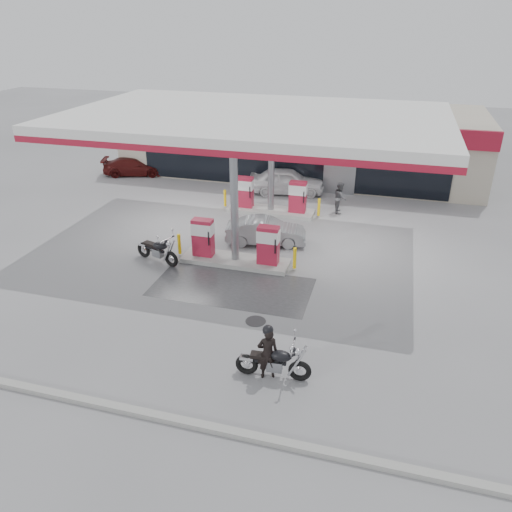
{
  "coord_description": "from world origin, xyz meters",
  "views": [
    {
      "loc": [
        5.84,
        -15.62,
        9.44
      ],
      "look_at": [
        1.32,
        0.48,
        1.2
      ],
      "focal_mm": 35.0,
      "sensor_mm": 36.0,
      "label": 1
    }
  ],
  "objects_px": {
    "pump_island_far": "(271,199)",
    "parked_motorcycle": "(158,251)",
    "main_motorcycle": "(274,363)",
    "parked_car_left": "(134,166)",
    "pump_island_near": "(235,247)",
    "biker_main": "(268,353)",
    "sedan_white": "(287,181)",
    "attendant": "(340,197)",
    "hatchback_silver": "(266,231)"
  },
  "relations": [
    {
      "from": "attendant",
      "to": "hatchback_silver",
      "type": "height_order",
      "value": "attendant"
    },
    {
      "from": "hatchback_silver",
      "to": "parked_car_left",
      "type": "height_order",
      "value": "hatchback_silver"
    },
    {
      "from": "biker_main",
      "to": "parked_car_left",
      "type": "height_order",
      "value": "biker_main"
    },
    {
      "from": "parked_motorcycle",
      "to": "pump_island_near",
      "type": "bearing_deg",
      "value": 32.75
    },
    {
      "from": "main_motorcycle",
      "to": "hatchback_silver",
      "type": "relative_size",
      "value": 0.62
    },
    {
      "from": "main_motorcycle",
      "to": "parked_car_left",
      "type": "height_order",
      "value": "main_motorcycle"
    },
    {
      "from": "main_motorcycle",
      "to": "biker_main",
      "type": "xyz_separation_m",
      "value": [
        -0.2,
        -0.02,
        0.32
      ]
    },
    {
      "from": "parked_car_left",
      "to": "biker_main",
      "type": "bearing_deg",
      "value": -159.71
    },
    {
      "from": "biker_main",
      "to": "parked_motorcycle",
      "type": "bearing_deg",
      "value": -65.65
    },
    {
      "from": "main_motorcycle",
      "to": "parked_car_left",
      "type": "relative_size",
      "value": 0.57
    },
    {
      "from": "pump_island_far",
      "to": "parked_car_left",
      "type": "height_order",
      "value": "pump_island_far"
    },
    {
      "from": "parked_motorcycle",
      "to": "hatchback_silver",
      "type": "distance_m",
      "value": 4.89
    },
    {
      "from": "parked_motorcycle",
      "to": "sedan_white",
      "type": "height_order",
      "value": "sedan_white"
    },
    {
      "from": "biker_main",
      "to": "parked_motorcycle",
      "type": "height_order",
      "value": "biker_main"
    },
    {
      "from": "sedan_white",
      "to": "pump_island_near",
      "type": "bearing_deg",
      "value": 169.25
    },
    {
      "from": "hatchback_silver",
      "to": "pump_island_near",
      "type": "bearing_deg",
      "value": 150.82
    },
    {
      "from": "sedan_white",
      "to": "parked_car_left",
      "type": "bearing_deg",
      "value": 75.07
    },
    {
      "from": "biker_main",
      "to": "pump_island_near",
      "type": "bearing_deg",
      "value": -87.52
    },
    {
      "from": "main_motorcycle",
      "to": "sedan_white",
      "type": "bearing_deg",
      "value": 96.54
    },
    {
      "from": "pump_island_near",
      "to": "biker_main",
      "type": "relative_size",
      "value": 3.14
    },
    {
      "from": "hatchback_silver",
      "to": "main_motorcycle",
      "type": "bearing_deg",
      "value": -174.57
    },
    {
      "from": "main_motorcycle",
      "to": "parked_motorcycle",
      "type": "relative_size",
      "value": 1.01
    },
    {
      "from": "pump_island_far",
      "to": "parked_motorcycle",
      "type": "height_order",
      "value": "pump_island_far"
    },
    {
      "from": "main_motorcycle",
      "to": "hatchback_silver",
      "type": "xyz_separation_m",
      "value": [
        -2.55,
        8.8,
        0.09
      ]
    },
    {
      "from": "pump_island_far",
      "to": "biker_main",
      "type": "height_order",
      "value": "pump_island_far"
    },
    {
      "from": "pump_island_far",
      "to": "main_motorcycle",
      "type": "distance_m",
      "value": 13.03
    },
    {
      "from": "biker_main",
      "to": "parked_car_left",
      "type": "distance_m",
      "value": 21.22
    },
    {
      "from": "parked_motorcycle",
      "to": "parked_car_left",
      "type": "relative_size",
      "value": 0.57
    },
    {
      "from": "parked_motorcycle",
      "to": "parked_car_left",
      "type": "distance_m",
      "value": 12.88
    },
    {
      "from": "pump_island_near",
      "to": "hatchback_silver",
      "type": "distance_m",
      "value": 2.32
    },
    {
      "from": "main_motorcycle",
      "to": "parked_car_left",
      "type": "bearing_deg",
      "value": 123.76
    },
    {
      "from": "biker_main",
      "to": "hatchback_silver",
      "type": "height_order",
      "value": "biker_main"
    },
    {
      "from": "sedan_white",
      "to": "attendant",
      "type": "height_order",
      "value": "attendant"
    },
    {
      "from": "parked_car_left",
      "to": "attendant",
      "type": "bearing_deg",
      "value": -120.69
    },
    {
      "from": "pump_island_near",
      "to": "main_motorcycle",
      "type": "xyz_separation_m",
      "value": [
        3.29,
        -6.6,
        -0.21
      ]
    },
    {
      "from": "attendant",
      "to": "hatchback_silver",
      "type": "xyz_separation_m",
      "value": [
        -2.7,
        -4.8,
        -0.22
      ]
    },
    {
      "from": "main_motorcycle",
      "to": "sedan_white",
      "type": "relative_size",
      "value": 0.51
    },
    {
      "from": "parked_car_left",
      "to": "pump_island_near",
      "type": "bearing_deg",
      "value": -153.01
    },
    {
      "from": "pump_island_near",
      "to": "sedan_white",
      "type": "distance_m",
      "value": 9.2
    },
    {
      "from": "pump_island_near",
      "to": "main_motorcycle",
      "type": "bearing_deg",
      "value": -63.54
    },
    {
      "from": "pump_island_near",
      "to": "parked_motorcycle",
      "type": "height_order",
      "value": "pump_island_near"
    },
    {
      "from": "pump_island_far",
      "to": "parked_car_left",
      "type": "relative_size",
      "value": 1.33
    },
    {
      "from": "sedan_white",
      "to": "main_motorcycle",
      "type": "bearing_deg",
      "value": -178.67
    },
    {
      "from": "pump_island_near",
      "to": "parked_car_left",
      "type": "bearing_deg",
      "value": 134.79
    },
    {
      "from": "main_motorcycle",
      "to": "sedan_white",
      "type": "height_order",
      "value": "sedan_white"
    },
    {
      "from": "main_motorcycle",
      "to": "biker_main",
      "type": "bearing_deg",
      "value": -178.79
    },
    {
      "from": "main_motorcycle",
      "to": "sedan_white",
      "type": "distance_m",
      "value": 16.12
    },
    {
      "from": "hatchback_silver",
      "to": "parked_motorcycle",
      "type": "bearing_deg",
      "value": 117.29
    },
    {
      "from": "pump_island_near",
      "to": "biker_main",
      "type": "height_order",
      "value": "pump_island_near"
    },
    {
      "from": "pump_island_far",
      "to": "attendant",
      "type": "bearing_deg",
      "value": 16.25
    }
  ]
}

